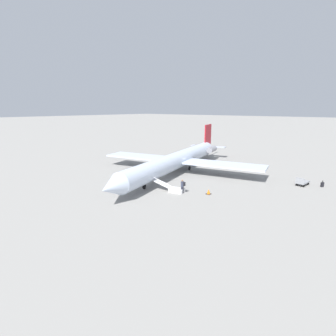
% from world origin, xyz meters
% --- Properties ---
extents(ground_plane, '(600.00, 600.00, 0.00)m').
position_xyz_m(ground_plane, '(0.00, 0.00, 0.00)').
color(ground_plane, gray).
extents(airplane_main, '(35.03, 27.28, 6.84)m').
position_xyz_m(airplane_main, '(-0.98, -0.22, 2.04)').
color(airplane_main, silver).
rests_on(airplane_main, ground).
extents(boarding_stairs, '(1.88, 4.14, 1.70)m').
position_xyz_m(boarding_stairs, '(7.68, 5.65, 0.37)').
color(boarding_stairs, silver).
rests_on(boarding_stairs, ground).
extents(passenger, '(0.40, 0.56, 1.74)m').
position_xyz_m(passenger, '(7.48, 6.88, 1.00)').
color(passenger, '#23232D').
rests_on(passenger, ground).
extents(luggage_cart, '(2.33, 1.38, 1.22)m').
position_xyz_m(luggage_cart, '(-5.46, 17.32, 0.46)').
color(luggage_cart, gray).
rests_on(luggage_cart, ground).
extents(suitcase, '(0.41, 0.41, 0.88)m').
position_xyz_m(suitcase, '(-6.38, 19.53, 0.33)').
color(suitcase, black).
rests_on(suitcase, ground).
extents(traffic_cone_near_stairs, '(0.57, 0.57, 0.63)m').
position_xyz_m(traffic_cone_near_stairs, '(5.69, 9.48, 0.29)').
color(traffic_cone_near_stairs, black).
rests_on(traffic_cone_near_stairs, ground).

